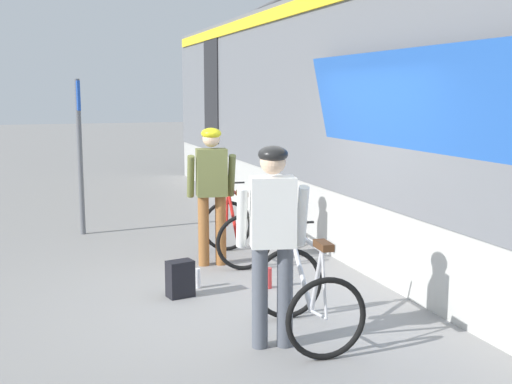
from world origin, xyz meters
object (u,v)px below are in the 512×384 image
object	(u,v)px
cyclist_near_in_olive	(212,184)
bicycle_near_red	(235,230)
water_bottle_near_the_bikes	(268,278)
train_car	(462,111)
bicycle_far_silver	(306,295)
backpack_on_platform	(180,279)
water_bottle_by_the_backpack	(198,278)
cyclist_far_in_white	(273,229)
platform_sign_post	(79,130)

from	to	relation	value
cyclist_near_in_olive	bicycle_near_red	bearing A→B (deg)	21.78
cyclist_near_in_olive	water_bottle_near_the_bikes	size ratio (longest dim) A/B	7.44
train_car	bicycle_far_silver	bearing A→B (deg)	-147.73
backpack_on_platform	water_bottle_by_the_backpack	bearing A→B (deg)	30.38
cyclist_far_in_white	water_bottle_near_the_bikes	xyz separation A→B (m)	(0.55, 1.59, -0.94)
train_car	cyclist_near_in_olive	world-z (taller)	train_car
bicycle_far_silver	platform_sign_post	xyz separation A→B (m)	(-1.59, 5.09, 1.22)
train_car	cyclist_far_in_white	xyz separation A→B (m)	(-3.32, -1.97, -0.91)
bicycle_near_red	backpack_on_platform	world-z (taller)	bicycle_near_red
bicycle_near_red	backpack_on_platform	bearing A→B (deg)	-128.47
cyclist_far_in_white	backpack_on_platform	distance (m)	1.89
cyclist_far_in_white	backpack_on_platform	xyz separation A→B (m)	(-0.46, 1.62, -0.85)
backpack_on_platform	water_bottle_near_the_bikes	size ratio (longest dim) A/B	1.69
train_car	cyclist_far_in_white	world-z (taller)	train_car
cyclist_far_in_white	platform_sign_post	size ratio (longest dim) A/B	0.73
bicycle_near_red	water_bottle_near_the_bikes	bearing A→B (deg)	-90.50
cyclist_near_in_olive	water_bottle_by_the_backpack	size ratio (longest dim) A/B	7.71
train_car	water_bottle_near_the_bikes	bearing A→B (deg)	-172.32
bicycle_near_red	water_bottle_by_the_backpack	bearing A→B (deg)	-126.33
train_car	bicycle_far_silver	distance (m)	3.84
cyclist_far_in_white	bicycle_near_red	size ratio (longest dim) A/B	1.57
water_bottle_near_the_bikes	water_bottle_by_the_backpack	bearing A→B (deg)	160.78
water_bottle_by_the_backpack	cyclist_far_in_white	bearing A→B (deg)	-83.43
backpack_on_platform	water_bottle_by_the_backpack	distance (m)	0.35
water_bottle_by_the_backpack	platform_sign_post	bearing A→B (deg)	107.10
bicycle_far_silver	platform_sign_post	distance (m)	5.47
bicycle_far_silver	water_bottle_near_the_bikes	bearing A→B (deg)	82.78
bicycle_near_red	bicycle_far_silver	bearing A→B (deg)	-94.10
cyclist_near_in_olive	water_bottle_near_the_bikes	bearing A→B (deg)	-73.91
train_car	backpack_on_platform	distance (m)	4.19
train_car	cyclist_near_in_olive	bearing A→B (deg)	165.62
bicycle_near_red	backpack_on_platform	distance (m)	1.65
water_bottle_near_the_bikes	cyclist_far_in_white	bearing A→B (deg)	-108.92
cyclist_far_in_white	water_bottle_by_the_backpack	distance (m)	2.09
cyclist_far_in_white	water_bottle_near_the_bikes	world-z (taller)	cyclist_far_in_white
water_bottle_by_the_backpack	bicycle_near_red	bearing A→B (deg)	53.67
train_car	cyclist_near_in_olive	xyz separation A→B (m)	(-3.12, 0.80, -0.91)
cyclist_near_in_olive	bicycle_near_red	distance (m)	0.75
water_bottle_near_the_bikes	water_bottle_by_the_backpack	world-z (taller)	water_bottle_near_the_bikes
backpack_on_platform	cyclist_far_in_white	bearing A→B (deg)	-87.04
platform_sign_post	bicycle_far_silver	bearing A→B (deg)	-72.63
bicycle_near_red	backpack_on_platform	xyz separation A→B (m)	(-1.02, -1.28, -0.20)
cyclist_near_in_olive	bicycle_far_silver	size ratio (longest dim) A/B	1.58
cyclist_far_in_white	water_bottle_by_the_backpack	bearing A→B (deg)	96.57
train_car	bicycle_near_red	xyz separation A→B (m)	(-2.77, 0.94, -1.56)
cyclist_far_in_white	water_bottle_by_the_backpack	size ratio (longest dim) A/B	7.71
bicycle_near_red	cyclist_near_in_olive	bearing A→B (deg)	-158.22
bicycle_far_silver	backpack_on_platform	size ratio (longest dim) A/B	2.78
bicycle_far_silver	cyclist_far_in_white	bearing A→B (deg)	-165.55
water_bottle_by_the_backpack	cyclist_near_in_olive	bearing A→B (deg)	65.13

